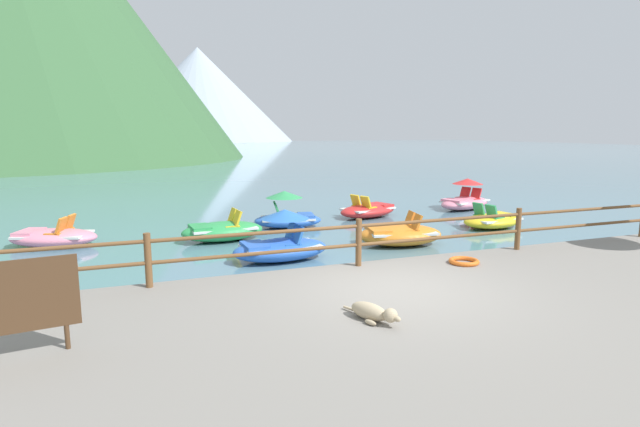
# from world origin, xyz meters

# --- Properties ---
(ground_plane) EXTENTS (200.00, 200.00, 0.00)m
(ground_plane) POSITION_xyz_m (0.00, 40.00, 0.00)
(ground_plane) COLOR slate
(promenade_dock) EXTENTS (28.00, 8.00, 0.40)m
(promenade_dock) POSITION_xyz_m (0.00, -2.20, 0.20)
(promenade_dock) COLOR gray
(promenade_dock) RESTS_ON ground
(dock_railing) EXTENTS (23.92, 0.12, 0.95)m
(dock_railing) POSITION_xyz_m (0.00, 1.55, 0.98)
(dock_railing) COLOR brown
(dock_railing) RESTS_ON promenade_dock
(sign_board) EXTENTS (1.17, 0.20, 1.19)m
(sign_board) POSITION_xyz_m (-5.42, -0.77, 1.13)
(sign_board) COLOR silver
(sign_board) RESTS_ON promenade_dock
(dog_resting) EXTENTS (0.53, 1.03, 0.26)m
(dog_resting) POSITION_xyz_m (-1.06, -1.21, 0.52)
(dog_resting) COLOR tan
(dog_resting) RESTS_ON promenade_dock
(life_ring) EXTENTS (0.61, 0.61, 0.09)m
(life_ring) POSITION_xyz_m (2.08, 0.95, 0.45)
(life_ring) COLOR orange
(life_ring) RESTS_ON promenade_dock
(pedal_boat_0) EXTENTS (2.40, 1.40, 0.87)m
(pedal_boat_0) POSITION_xyz_m (-1.82, 6.68, 0.29)
(pedal_boat_0) COLOR green
(pedal_boat_0) RESTS_ON ground
(pedal_boat_1) EXTENTS (2.50, 1.76, 0.88)m
(pedal_boat_1) POSITION_xyz_m (2.58, 4.43, 0.29)
(pedal_boat_1) COLOR orange
(pedal_boat_1) RESTS_ON ground
(pedal_boat_2) EXTENTS (2.28, 1.61, 0.81)m
(pedal_boat_2) POSITION_xyz_m (6.58, 5.56, 0.24)
(pedal_boat_2) COLOR yellow
(pedal_boat_2) RESTS_ON ground
(pedal_boat_3) EXTENTS (2.65, 1.96, 0.82)m
(pedal_boat_3) POSITION_xyz_m (3.77, 8.80, 0.25)
(pedal_boat_3) COLOR red
(pedal_boat_3) RESTS_ON ground
(pedal_boat_4) EXTENTS (2.58, 1.96, 0.82)m
(pedal_boat_4) POSITION_xyz_m (-6.20, 7.61, 0.25)
(pedal_boat_4) COLOR pink
(pedal_boat_4) RESTS_ON ground
(pedal_boat_5) EXTENTS (2.34, 1.63, 1.18)m
(pedal_boat_5) POSITION_xyz_m (0.49, 7.94, 0.39)
(pedal_boat_5) COLOR blue
(pedal_boat_5) RESTS_ON ground
(pedal_boat_6) EXTENTS (2.80, 2.00, 1.21)m
(pedal_boat_6) POSITION_xyz_m (8.14, 9.08, 0.39)
(pedal_boat_6) COLOR pink
(pedal_boat_6) RESTS_ON ground
(pedal_boat_7) EXTENTS (2.38, 1.31, 1.23)m
(pedal_boat_7) POSITION_xyz_m (-0.90, 3.99, 0.40)
(pedal_boat_7) COLOR blue
(pedal_boat_7) RESTS_ON ground
(distant_peak) EXTENTS (54.57, 54.57, 26.95)m
(distant_peak) POSITION_xyz_m (16.24, 147.09, 13.47)
(distant_peak) COLOR #9EADBC
(distant_peak) RESTS_ON ground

